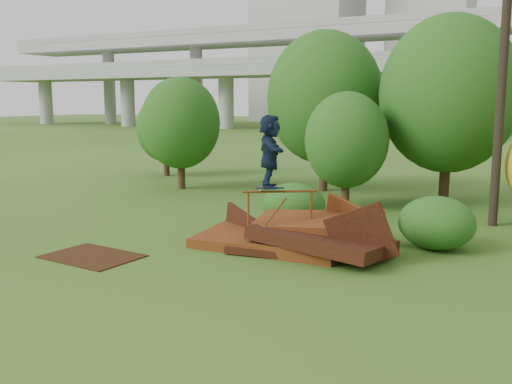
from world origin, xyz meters
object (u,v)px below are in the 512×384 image
at_px(scrap_pile, 295,237).
at_px(utility_pole, 504,58).
at_px(flat_plate, 92,256).
at_px(skater, 270,151).

bearing_deg(scrap_pile, utility_pole, 52.05).
height_order(flat_plate, utility_pole, utility_pole).
bearing_deg(scrap_pile, flat_plate, -144.09).
distance_m(skater, flat_plate, 5.33).
height_order(skater, flat_plate, skater).
relative_size(scrap_pile, skater, 2.94).
bearing_deg(utility_pole, flat_plate, -134.80).
bearing_deg(scrap_pile, skater, -145.61).
bearing_deg(utility_pole, scrap_pile, -127.95).
relative_size(scrap_pile, flat_plate, 2.40).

